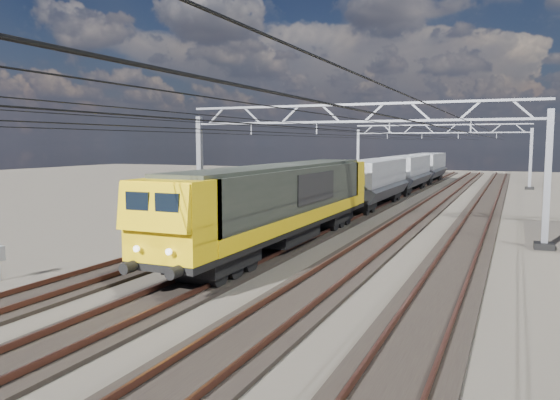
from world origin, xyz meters
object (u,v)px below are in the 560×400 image
at_px(hopper_wagon_lead, 373,179).
at_px(catenary_gantry_mid, 352,164).
at_px(catenary_gantry_far, 439,153).
at_px(hopper_wagon_third, 428,165).
at_px(hopper_wagon_mid, 407,171).
at_px(locomotive, 283,200).

bearing_deg(hopper_wagon_lead, catenary_gantry_mid, -81.25).
bearing_deg(hopper_wagon_lead, catenary_gantry_far, 85.03).
bearing_deg(hopper_wagon_third, catenary_gantry_far, -69.69).
height_order(catenary_gantry_mid, hopper_wagon_mid, catenary_gantry_mid).
bearing_deg(catenary_gantry_far, catenary_gantry_mid, -90.00).
bearing_deg(catenary_gantry_far, hopper_wagon_mid, -102.81).
height_order(catenary_gantry_mid, catenary_gantry_far, same).
distance_m(catenary_gantry_mid, locomotive, 5.34).
distance_m(catenary_gantry_far, hopper_wagon_third, 6.00).
xyz_separation_m(catenary_gantry_far, locomotive, (-2.00, -40.69, -1.58)).
height_order(catenary_gantry_far, locomotive, catenary_gantry_far).
bearing_deg(hopper_wagon_lead, locomotive, -90.00).
relative_size(catenary_gantry_mid, catenary_gantry_far, 1.00).
bearing_deg(locomotive, hopper_wagon_mid, 90.00).
height_order(locomotive, hopper_wagon_third, locomotive).
bearing_deg(hopper_wagon_mid, catenary_gantry_mid, -85.79).
bearing_deg(hopper_wagon_third, locomotive, -90.00).
relative_size(locomotive, hopper_wagon_lead, 1.62).
bearing_deg(locomotive, hopper_wagon_lead, 90.00).
distance_m(catenary_gantry_mid, hopper_wagon_lead, 13.26).
xyz_separation_m(catenary_gantry_far, hopper_wagon_lead, (-2.00, -23.00, -1.67)).
distance_m(locomotive, hopper_wagon_mid, 31.90).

